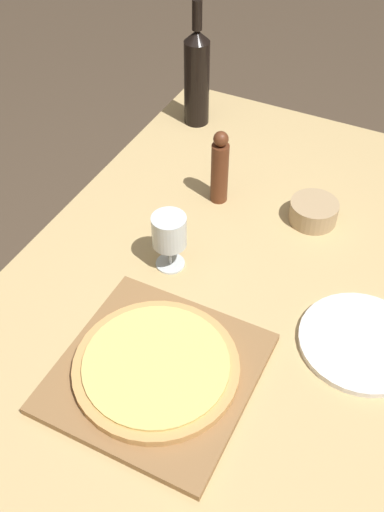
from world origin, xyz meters
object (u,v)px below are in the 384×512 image
(wine_bottle, at_px, (197,76))
(small_bowl, at_px, (313,212))
(wine_glass, at_px, (169,233))
(pizza, at_px, (156,366))
(pepper_mill, at_px, (220,169))

(wine_bottle, relative_size, small_bowl, 3.07)
(wine_bottle, xyz_separation_m, wine_glass, (0.22, -0.58, -0.05))
(pizza, distance_m, wine_glass, 0.31)
(wine_bottle, distance_m, pepper_mill, 0.38)
(pepper_mill, relative_size, small_bowl, 1.70)
(pizza, relative_size, wine_bottle, 0.88)
(pizza, xyz_separation_m, wine_glass, (-0.12, 0.28, 0.07))
(pepper_mill, height_order, wine_glass, pepper_mill)
(wine_bottle, relative_size, wine_glass, 2.57)
(pizza, relative_size, small_bowl, 2.71)
(wine_bottle, bearing_deg, wine_glass, -69.49)
(pepper_mill, bearing_deg, small_bowl, 6.96)
(wine_glass, bearing_deg, wine_bottle, 110.51)
(pepper_mill, bearing_deg, wine_bottle, 125.00)
(wine_bottle, bearing_deg, pizza, -68.67)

